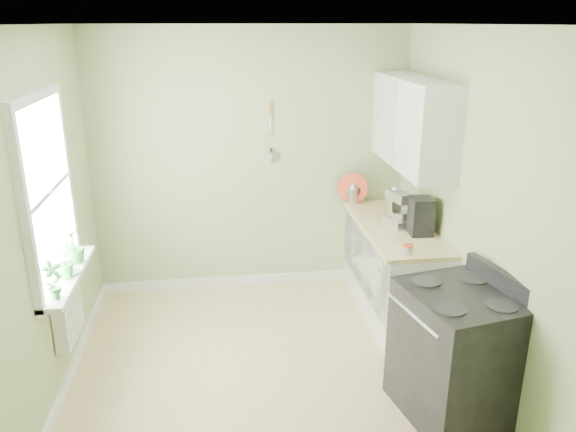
{
  "coord_description": "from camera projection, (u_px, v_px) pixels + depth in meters",
  "views": [
    {
      "loc": [
        -0.35,
        -3.78,
        2.72
      ],
      "look_at": [
        0.21,
        0.55,
        1.2
      ],
      "focal_mm": 35.0,
      "sensor_mm": 36.0,
      "label": 1
    }
  ],
  "objects": [
    {
      "name": "floor",
      "position": [
        270.0,
        383.0,
        4.48
      ],
      "size": [
        3.2,
        3.6,
        0.02
      ],
      "primitive_type": "cube",
      "color": "tan",
      "rests_on": "ground"
    },
    {
      "name": "ceiling",
      "position": [
        266.0,
        23.0,
        3.59
      ],
      "size": [
        3.2,
        3.6,
        0.02
      ],
      "primitive_type": "cube",
      "color": "white",
      "rests_on": "wall_back"
    },
    {
      "name": "wall_back",
      "position": [
        251.0,
        163.0,
        5.73
      ],
      "size": [
        3.2,
        0.02,
        2.7
      ],
      "primitive_type": "cube",
      "color": "#A2B37A",
      "rests_on": "floor"
    },
    {
      "name": "wall_left",
      "position": [
        34.0,
        233.0,
        3.84
      ],
      "size": [
        0.02,
        3.6,
        2.7
      ],
      "primitive_type": "cube",
      "color": "#A2B37A",
      "rests_on": "floor"
    },
    {
      "name": "wall_right",
      "position": [
        481.0,
        213.0,
        4.23
      ],
      "size": [
        0.02,
        3.6,
        2.7
      ],
      "primitive_type": "cube",
      "color": "#A2B37A",
      "rests_on": "floor"
    },
    {
      "name": "base_cabinets",
      "position": [
        393.0,
        271.0,
        5.43
      ],
      "size": [
        0.6,
        1.6,
        0.87
      ],
      "primitive_type": "cube",
      "color": "white",
      "rests_on": "floor"
    },
    {
      "name": "countertop",
      "position": [
        395.0,
        227.0,
        5.28
      ],
      "size": [
        0.64,
        1.6,
        0.04
      ],
      "primitive_type": "cube",
      "color": "beige",
      "rests_on": "base_cabinets"
    },
    {
      "name": "upper_cabinets",
      "position": [
        413.0,
        123.0,
        5.07
      ],
      "size": [
        0.35,
        1.4,
        0.8
      ],
      "primitive_type": "cube",
      "color": "white",
      "rests_on": "wall_right"
    },
    {
      "name": "window",
      "position": [
        46.0,
        192.0,
        4.06
      ],
      "size": [
        0.06,
        1.14,
        1.44
      ],
      "color": "white",
      "rests_on": "wall_left"
    },
    {
      "name": "window_sill",
      "position": [
        69.0,
        276.0,
        4.28
      ],
      "size": [
        0.18,
        1.14,
        0.04
      ],
      "primitive_type": "cube",
      "color": "white",
      "rests_on": "wall_left"
    },
    {
      "name": "radiator",
      "position": [
        69.0,
        318.0,
        4.34
      ],
      "size": [
        0.12,
        0.5,
        0.35
      ],
      "primitive_type": "cube",
      "color": "white",
      "rests_on": "wall_left"
    },
    {
      "name": "wall_utensils",
      "position": [
        271.0,
        143.0,
        5.65
      ],
      "size": [
        0.02,
        0.14,
        0.58
      ],
      "color": "beige",
      "rests_on": "wall_back"
    },
    {
      "name": "stove",
      "position": [
        456.0,
        354.0,
        3.97
      ],
      "size": [
        0.84,
        0.91,
        1.1
      ],
      "color": "black",
      "rests_on": "floor"
    },
    {
      "name": "stand_mixer",
      "position": [
        398.0,
        209.0,
        5.23
      ],
      "size": [
        0.25,
        0.33,
        0.36
      ],
      "color": "#B2B2B7",
      "rests_on": "countertop"
    },
    {
      "name": "kettle",
      "position": [
        352.0,
        193.0,
        5.88
      ],
      "size": [
        0.21,
        0.12,
        0.21
      ],
      "color": "silver",
      "rests_on": "countertop"
    },
    {
      "name": "coffee_maker",
      "position": [
        421.0,
        217.0,
        5.0
      ],
      "size": [
        0.2,
        0.22,
        0.34
      ],
      "color": "black",
      "rests_on": "countertop"
    },
    {
      "name": "red_tray",
      "position": [
        353.0,
        188.0,
        5.86
      ],
      "size": [
        0.33,
        0.12,
        0.32
      ],
      "primitive_type": "cylinder",
      "rotation": [
        1.45,
        0.0,
        -0.21
      ],
      "color": "#CA4529",
      "rests_on": "countertop"
    },
    {
      "name": "jar",
      "position": [
        408.0,
        250.0,
        4.59
      ],
      "size": [
        0.08,
        0.08,
        0.09
      ],
      "color": "tan",
      "rests_on": "countertop"
    },
    {
      "name": "plant_a",
      "position": [
        52.0,
        280.0,
        3.84
      ],
      "size": [
        0.18,
        0.18,
        0.29
      ],
      "primitive_type": "imported",
      "rotation": [
        0.0,
        0.0,
        0.71
      ],
      "color": "#2B7F31",
      "rests_on": "window_sill"
    },
    {
      "name": "plant_b",
      "position": [
        65.0,
        261.0,
        4.17
      ],
      "size": [
        0.15,
        0.17,
        0.27
      ],
      "primitive_type": "imported",
      "rotation": [
        0.0,
        0.0,
        1.76
      ],
      "color": "#2B7F31",
      "rests_on": "window_sill"
    },
    {
      "name": "plant_c",
      "position": [
        74.0,
        246.0,
        4.43
      ],
      "size": [
        0.21,
        0.21,
        0.28
      ],
      "primitive_type": "imported",
      "rotation": [
        0.0,
        0.0,
        4.31
      ],
      "color": "#2B7F31",
      "rests_on": "window_sill"
    }
  ]
}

